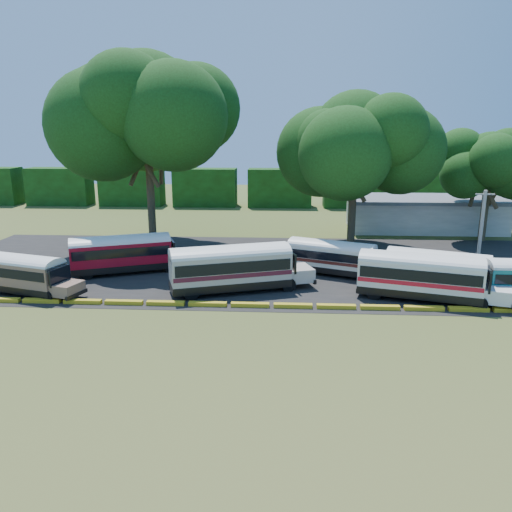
# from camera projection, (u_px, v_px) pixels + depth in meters

# --- Properties ---
(ground) EXTENTS (160.00, 160.00, 0.00)m
(ground) POSITION_uv_depth(u_px,v_px,m) (271.00, 312.00, 33.93)
(ground) COLOR #35511B
(ground) RESTS_ON ground
(asphalt_strip) EXTENTS (64.00, 24.00, 0.02)m
(asphalt_strip) POSITION_uv_depth(u_px,v_px,m) (286.00, 266.00, 45.48)
(asphalt_strip) COLOR black
(asphalt_strip) RESTS_ON ground
(curb) EXTENTS (53.70, 0.45, 0.30)m
(curb) POSITION_uv_depth(u_px,v_px,m) (271.00, 305.00, 34.86)
(curb) COLOR gold
(curb) RESTS_ON ground
(terminal_building) EXTENTS (19.00, 9.00, 4.00)m
(terminal_building) POSITION_uv_depth(u_px,v_px,m) (424.00, 213.00, 61.44)
(terminal_building) COLOR silver
(terminal_building) RESTS_ON ground
(treeline_backdrop) EXTENTS (130.00, 4.00, 6.00)m
(treeline_backdrop) POSITION_uv_depth(u_px,v_px,m) (280.00, 188.00, 79.62)
(treeline_backdrop) COLOR black
(treeline_backdrop) RESTS_ON ground
(bus_beige) EXTENTS (9.46, 4.78, 3.02)m
(bus_beige) POSITION_uv_depth(u_px,v_px,m) (19.00, 271.00, 37.47)
(bus_beige) COLOR black
(bus_beige) RESTS_ON ground
(bus_red) EXTENTS (10.35, 6.10, 3.34)m
(bus_red) POSITION_uv_depth(u_px,v_px,m) (124.00, 251.00, 42.81)
(bus_red) COLOR black
(bus_red) RESTS_ON ground
(bus_cream_west) EXTENTS (11.37, 6.15, 3.64)m
(bus_cream_west) POSITION_uv_depth(u_px,v_px,m) (233.00, 266.00, 37.84)
(bus_cream_west) COLOR black
(bus_cream_west) RESTS_ON ground
(bus_cream_east) EXTENTS (9.15, 5.50, 2.96)m
(bus_cream_east) POSITION_uv_depth(u_px,v_px,m) (333.00, 256.00, 42.35)
(bus_cream_east) COLOR black
(bus_cream_east) RESTS_ON ground
(bus_white_red) EXTENTS (10.82, 5.40, 3.46)m
(bus_white_red) POSITION_uv_depth(u_px,v_px,m) (423.00, 274.00, 35.97)
(bus_white_red) COLOR black
(bus_white_red) RESTS_ON ground
(bus_white_blue) EXTENTS (9.50, 5.47, 3.06)m
(bus_white_blue) POSITION_uv_depth(u_px,v_px,m) (440.00, 268.00, 38.40)
(bus_white_blue) COLOR black
(bus_white_blue) RESTS_ON ground
(tree_west) EXTENTS (15.19, 15.19, 19.73)m
(tree_west) POSITION_uv_depth(u_px,v_px,m) (146.00, 108.00, 49.78)
(tree_west) COLOR #352A1A
(tree_west) RESTS_ON ground
(tree_center) EXTENTS (11.94, 11.94, 15.85)m
(tree_center) POSITION_uv_depth(u_px,v_px,m) (356.00, 136.00, 48.93)
(tree_center) COLOR #352A1A
(tree_center) RESTS_ON ground
(tree_east) EXTENTS (8.88, 8.88, 11.90)m
(tree_east) POSITION_uv_depth(u_px,v_px,m) (490.00, 163.00, 53.72)
(tree_east) COLOR #352A1A
(tree_east) RESTS_ON ground
(utility_pole) EXTENTS (1.60, 0.30, 7.07)m
(utility_pole) POSITION_uv_depth(u_px,v_px,m) (481.00, 230.00, 43.25)
(utility_pole) COLOR gray
(utility_pole) RESTS_ON ground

